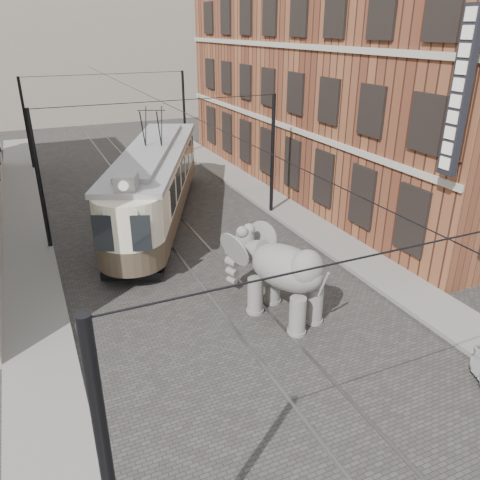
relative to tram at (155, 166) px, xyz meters
name	(u,v)px	position (x,y,z in m)	size (l,w,h in m)	color
ground	(222,284)	(0.32, -7.66, -2.69)	(120.00, 120.00, 0.00)	#3B3937
tram_rails	(222,284)	(0.32, -7.66, -2.68)	(1.54, 80.00, 0.02)	slate
sidewalk_right	(353,254)	(6.32, -7.66, -2.62)	(2.00, 60.00, 0.15)	slate
sidewalk_left	(36,322)	(-6.18, -7.66, -2.62)	(2.00, 60.00, 0.15)	slate
brick_building	(340,82)	(11.32, 1.34, 3.31)	(8.00, 26.00, 12.00)	brown
distant_block	(71,47)	(0.32, 32.34, 4.31)	(28.00, 10.00, 14.00)	gray
catenary	(173,174)	(0.12, -2.66, 0.31)	(11.00, 30.20, 6.00)	black
tram	(155,166)	(0.00, 0.00, 0.00)	(2.80, 13.58, 5.39)	beige
elephant	(285,279)	(1.39, -10.53, -1.29)	(2.54, 4.60, 2.82)	#62605B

